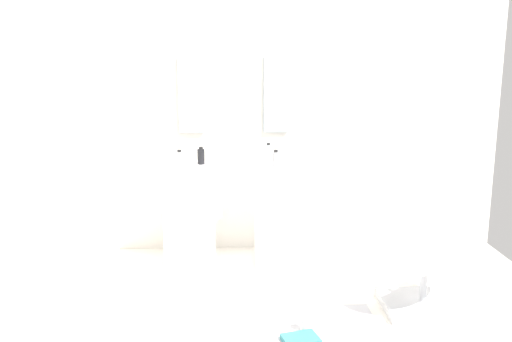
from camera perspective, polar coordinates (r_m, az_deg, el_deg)
The scene contains 15 objects.
ground_plane at distance 3.83m, azimuth -1.95°, elevation -16.15°, with size 4.80×3.60×0.04m, color silver.
rear_partition at distance 5.05m, azimuth -2.27°, elevation 6.49°, with size 4.80×0.10×2.60m, color silver.
pedestal_sink_left at distance 4.71m, azimuth -6.72°, elevation -4.63°, with size 0.40×0.40×0.98m.
pedestal_sink_right at distance 4.71m, azimuth 2.41°, elevation -4.54°, with size 0.40×0.40×0.98m.
vanity_mirror_left at distance 4.98m, azimuth -6.62°, elevation 7.70°, with size 0.22×0.03×0.67m, color #8C9EA8.
vanity_mirror_right at distance 4.98m, azimuth 2.06°, elevation 7.77°, with size 0.22×0.03×0.67m, color #8C9EA8.
lounge_chair at distance 4.14m, azimuth 16.77°, elevation -8.84°, with size 1.10×1.10×0.65m.
towel_rack at distance 4.21m, azimuth -19.86°, elevation -4.68°, with size 0.37×0.22×0.95m.
area_rug at distance 3.82m, azimuth 4.29°, elevation -15.80°, with size 1.08×0.71×0.01m, color #B2B2B7.
magazine_teal at distance 3.67m, azimuth 4.55°, elevation -16.68°, with size 0.22×0.16×0.04m, color teal.
coffee_mug at distance 3.78m, azimuth 5.09°, elevation -15.16°, with size 0.07×0.07×0.11m, color white.
soap_bottle_black at distance 4.61m, azimuth -5.61°, elevation 1.50°, with size 0.06×0.06×0.14m.
soap_bottle_grey at distance 4.50m, azimuth 2.02°, elevation 1.24°, with size 0.06×0.06×0.14m.
soap_bottle_white at distance 4.53m, azimuth -7.77°, elevation 1.22°, with size 0.06×0.06×0.14m.
soap_bottle_clear at distance 4.68m, azimuth 1.27°, elevation 1.82°, with size 0.05×0.05×0.16m.
Camera 1 is at (-0.03, -3.37, 1.79)m, focal length 39.41 mm.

